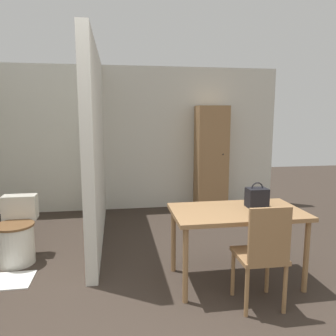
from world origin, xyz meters
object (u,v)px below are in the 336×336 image
object	(u,v)px
toilet	(16,236)
handbag	(257,197)
wooden_cabinet	(211,158)
wooden_chair	(263,253)
dining_table	(237,218)

from	to	relation	value
toilet	handbag	world-z (taller)	handbag
toilet	wooden_cabinet	xyz separation A→B (m)	(2.81, 1.76, 0.61)
wooden_chair	toilet	world-z (taller)	wooden_chair
wooden_chair	wooden_cabinet	bearing A→B (deg)	82.48
dining_table	handbag	world-z (taller)	handbag
handbag	dining_table	bearing A→B (deg)	-163.35
dining_table	toilet	bearing A→B (deg)	160.45
wooden_chair	handbag	world-z (taller)	handbag
handbag	wooden_cabinet	distance (m)	2.53
dining_table	toilet	size ratio (longest dim) A/B	1.76
dining_table	handbag	bearing A→B (deg)	16.65
dining_table	handbag	size ratio (longest dim) A/B	4.98
dining_table	handbag	distance (m)	0.30
toilet	handbag	bearing A→B (deg)	-16.42
toilet	wooden_chair	bearing A→B (deg)	-29.18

